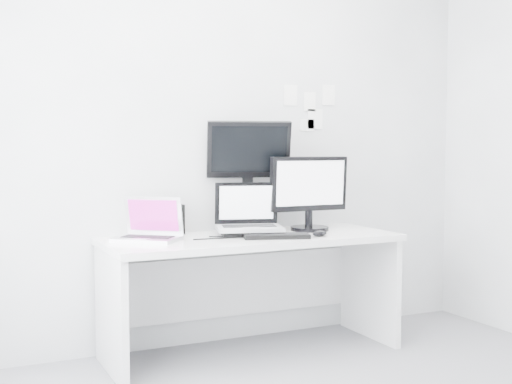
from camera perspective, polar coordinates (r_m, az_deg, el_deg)
back_wall at (r=4.45m, az=-2.28°, el=4.80°), size 3.60×0.00×3.60m
desk at (r=4.23m, az=-0.37°, el=-8.61°), size 1.80×0.70×0.73m
macbook at (r=3.98m, az=-9.15°, el=-2.17°), size 0.45×0.43×0.27m
speaker at (r=4.28m, az=-6.74°, el=-2.27°), size 0.09×0.09×0.19m
dell_laptop at (r=4.17m, az=-0.56°, el=-1.38°), size 0.47×0.41×0.33m
rear_monitor at (r=4.39m, az=-0.65°, el=1.46°), size 0.57×0.33×0.73m
samsung_monitor at (r=4.42m, az=4.52°, el=-0.02°), size 0.55×0.26×0.50m
keyboard at (r=4.07m, az=1.74°, el=-3.70°), size 0.41×0.26×0.03m
mouse at (r=4.16m, az=5.34°, el=-3.48°), size 0.13×0.10×0.04m
wall_note_0 at (r=4.65m, az=2.90°, el=8.09°), size 0.10×0.00×0.14m
wall_note_1 at (r=4.72m, az=4.52°, el=7.54°), size 0.09×0.00×0.13m
wall_note_2 at (r=4.80m, az=6.09°, el=8.07°), size 0.10×0.00×0.14m
wall_note_3 at (r=4.70m, az=4.30°, el=5.60°), size 0.11×0.00×0.08m
wall_note_4 at (r=4.73m, az=4.96°, el=6.10°), size 0.12×0.00×0.14m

